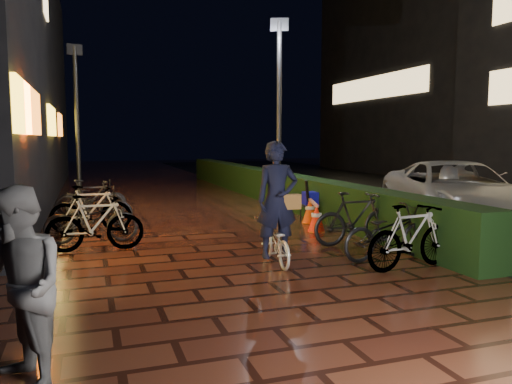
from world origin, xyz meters
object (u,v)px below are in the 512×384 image
object	(u,v)px
bystander_person	(20,289)
cart_assembly	(311,200)
traffic_barrier	(313,214)
van	(455,192)
cyclist	(276,219)

from	to	relation	value
bystander_person	cart_assembly	xyz separation A→B (m)	(5.84, 6.89, -0.30)
traffic_barrier	cart_assembly	distance (m)	0.84
traffic_barrier	cart_assembly	xyz separation A→B (m)	(0.30, 0.74, 0.24)
van	cyclist	size ratio (longest dim) A/B	2.68
bystander_person	traffic_barrier	xyz separation A→B (m)	(5.54, 6.15, -0.55)
traffic_barrier	cart_assembly	bearing A→B (deg)	67.77
van	cart_assembly	size ratio (longest dim) A/B	5.10
van	traffic_barrier	bearing A→B (deg)	-169.79
cyclist	traffic_barrier	distance (m)	3.65
van	traffic_barrier	distance (m)	3.58
bystander_person	van	size ratio (longest dim) A/B	0.31
van	cart_assembly	xyz separation A→B (m)	(-3.19, 1.39, -0.22)
traffic_barrier	bystander_person	bearing A→B (deg)	-131.99
bystander_person	cyclist	xyz separation A→B (m)	(3.47, 3.18, -0.10)
van	cyclist	bearing A→B (deg)	-136.52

